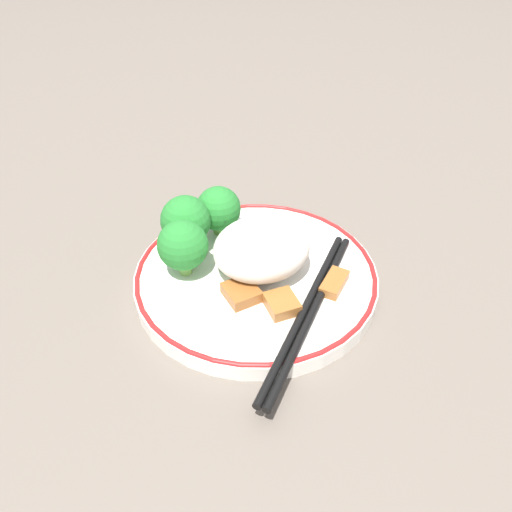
{
  "coord_description": "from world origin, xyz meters",
  "views": [
    {
      "loc": [
        0.36,
        -0.11,
        0.34
      ],
      "look_at": [
        0.0,
        0.0,
        0.04
      ],
      "focal_mm": 35.0,
      "sensor_mm": 36.0,
      "label": 1
    }
  ],
  "objects_px": {
    "broccoli_back_center": "(186,221)",
    "chopsticks": "(309,310)",
    "plate": "(256,276)",
    "broccoli_back_right": "(183,246)",
    "broccoli_back_left": "(219,209)"
  },
  "relations": [
    {
      "from": "broccoli_back_left",
      "to": "broccoli_back_center",
      "type": "height_order",
      "value": "broccoli_back_center"
    },
    {
      "from": "chopsticks",
      "to": "broccoli_back_center",
      "type": "bearing_deg",
      "value": -144.68
    },
    {
      "from": "broccoli_back_center",
      "to": "broccoli_back_right",
      "type": "relative_size",
      "value": 1.05
    },
    {
      "from": "broccoli_back_right",
      "to": "chopsticks",
      "type": "bearing_deg",
      "value": 48.21
    },
    {
      "from": "plate",
      "to": "broccoli_back_right",
      "type": "distance_m",
      "value": 0.08
    },
    {
      "from": "broccoli_back_left",
      "to": "broccoli_back_right",
      "type": "xyz_separation_m",
      "value": [
        0.06,
        -0.05,
        0.0
      ]
    },
    {
      "from": "broccoli_back_center",
      "to": "chopsticks",
      "type": "xyz_separation_m",
      "value": [
        0.12,
        0.09,
        -0.03
      ]
    },
    {
      "from": "plate",
      "to": "chopsticks",
      "type": "height_order",
      "value": "chopsticks"
    },
    {
      "from": "plate",
      "to": "broccoli_back_center",
      "type": "height_order",
      "value": "broccoli_back_center"
    },
    {
      "from": "broccoli_back_center",
      "to": "chopsticks",
      "type": "height_order",
      "value": "broccoli_back_center"
    },
    {
      "from": "broccoli_back_left",
      "to": "chopsticks",
      "type": "height_order",
      "value": "broccoli_back_left"
    },
    {
      "from": "plate",
      "to": "broccoli_back_center",
      "type": "relative_size",
      "value": 3.91
    },
    {
      "from": "plate",
      "to": "broccoli_back_center",
      "type": "distance_m",
      "value": 0.09
    },
    {
      "from": "plate",
      "to": "chopsticks",
      "type": "distance_m",
      "value": 0.08
    },
    {
      "from": "broccoli_back_left",
      "to": "broccoli_back_right",
      "type": "relative_size",
      "value": 0.93
    }
  ]
}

